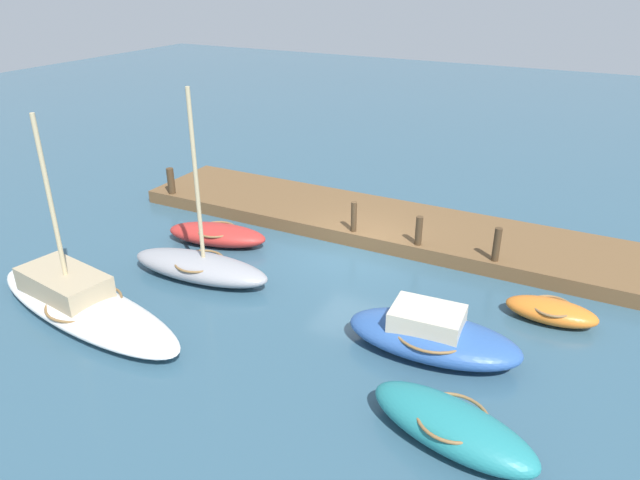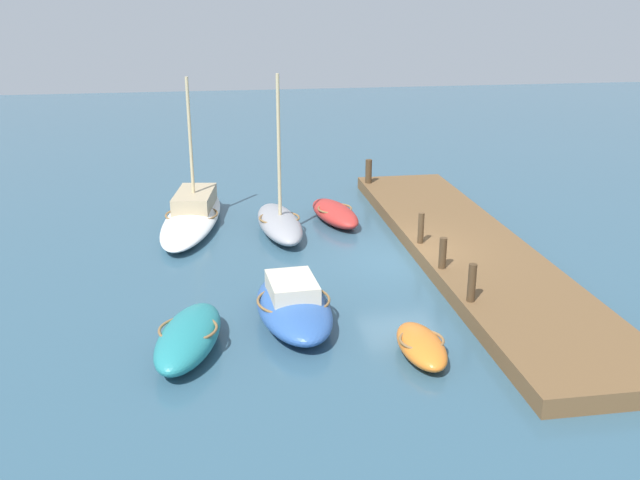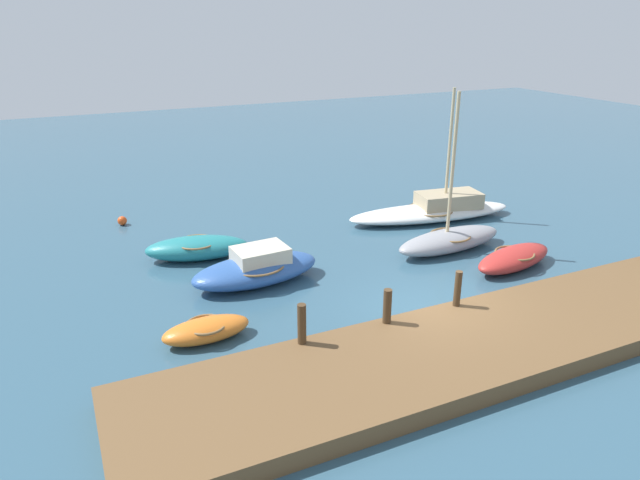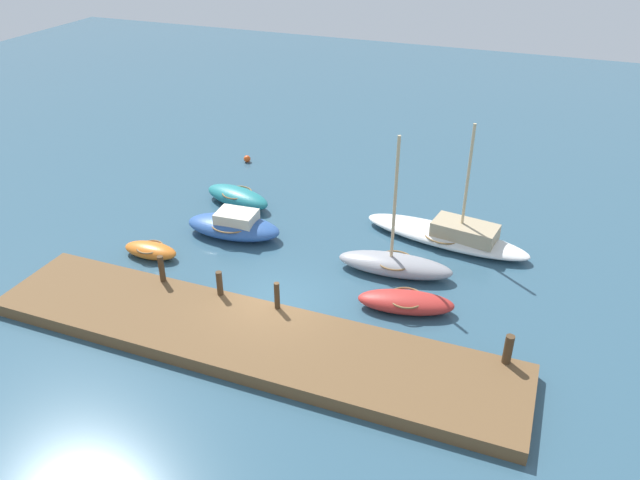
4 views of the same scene
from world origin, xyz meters
The scene contains 12 objects.
ground_plane centered at (0.00, 0.00, 0.00)m, with size 84.00×84.00×0.00m, color #33566B.
dock_platform centered at (0.00, -2.27, 0.23)m, with size 18.12×3.66×0.47m, color brown.
motorboat_blue centered at (-3.80, 3.97, 0.49)m, with size 4.27×2.13×1.16m.
rowboat_red centered at (4.40, 1.42, 0.35)m, with size 3.58×1.91×0.68m.
sailboat_white centered at (4.91, 6.67, 0.42)m, with size 7.29×2.92×5.34m.
rowboat_teal centered at (-5.04, 6.65, 0.41)m, with size 3.72×2.14×0.81m.
rowboat_grey centered at (3.39, 3.60, 0.42)m, with size 4.54×1.76×5.63m.
dinghy_orange centered at (-6.13, 1.21, 0.30)m, with size 2.33×1.11×0.58m.
mooring_post_west centered at (-4.23, -0.69, 0.99)m, with size 0.22×0.22×1.05m, color #47331E.
mooring_post_mid_west centered at (-1.84, -0.69, 0.94)m, with size 0.22×0.22×0.94m, color #47331E.
mooring_post_mid_east centered at (0.39, -0.69, 0.98)m, with size 0.19×0.19×1.02m, color #47331E.
marker_buoy centered at (-6.97, 11.38, 0.19)m, with size 0.37×0.37×0.37m, color #E54C19.
Camera 3 is at (-8.95, -11.86, 7.89)m, focal length 32.24 mm.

